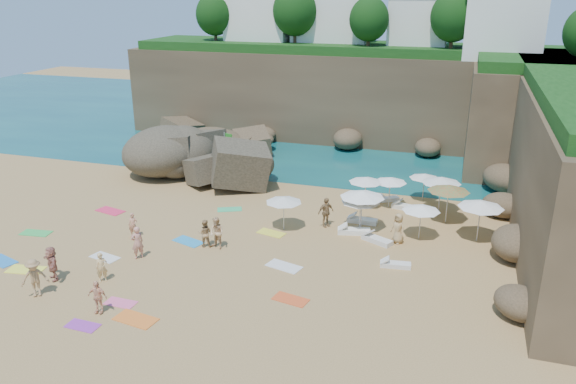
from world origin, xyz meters
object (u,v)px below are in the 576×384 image
(parasol_1, at_px, (424,176))
(person_stand_3, at_px, (326,212))
(parasol_0, at_px, (390,180))
(person_stand_0, at_px, (102,267))
(flag_pole, at_px, (226,149))
(person_stand_4, at_px, (398,228))
(lounger_0, at_px, (362,221))
(person_stand_1, at_px, (205,233))
(person_stand_2, at_px, (259,164))
(rock_outcrop, at_px, (198,178))
(person_stand_6, at_px, (137,242))
(parasol_2, at_px, (366,180))
(person_stand_5, at_px, (192,161))

(parasol_1, distance_m, person_stand_3, 8.21)
(parasol_0, bearing_deg, person_stand_0, -130.00)
(parasol_0, relative_size, person_stand_3, 1.17)
(flag_pole, height_order, person_stand_3, flag_pole)
(person_stand_4, bearing_deg, parasol_1, 117.11)
(lounger_0, relative_size, person_stand_1, 1.15)
(person_stand_0, relative_size, person_stand_2, 0.79)
(rock_outcrop, relative_size, person_stand_2, 4.74)
(parasol_0, relative_size, person_stand_0, 1.43)
(person_stand_0, xyz_separation_m, person_stand_6, (0.31, 2.73, 0.15))
(parasol_1, xyz_separation_m, person_stand_1, (-10.93, -11.03, -0.94))
(lounger_0, relative_size, person_stand_6, 1.01)
(parasol_0, relative_size, person_stand_2, 1.13)
(parasol_0, distance_m, parasol_2, 1.60)
(person_stand_2, distance_m, person_stand_5, 5.55)
(parasol_2, xyz_separation_m, person_stand_4, (2.74, -4.84, -1.04))
(person_stand_1, distance_m, person_stand_5, 14.15)
(parasol_2, height_order, person_stand_2, parasol_2)
(lounger_0, height_order, person_stand_3, person_stand_3)
(parasol_1, relative_size, person_stand_2, 1.05)
(flag_pole, relative_size, person_stand_1, 2.27)
(parasol_0, xyz_separation_m, person_stand_4, (1.26, -5.43, -0.98))
(person_stand_1, xyz_separation_m, person_stand_2, (-1.45, 12.54, 0.15))
(rock_outcrop, height_order, person_stand_2, person_stand_2)
(parasol_1, distance_m, parasol_2, 4.31)
(flag_pole, xyz_separation_m, person_stand_3, (9.23, -6.44, -1.39))
(parasol_1, xyz_separation_m, person_stand_3, (-5.21, -6.29, -0.82))
(parasol_2, bearing_deg, parasol_0, 21.63)
(rock_outcrop, distance_m, person_stand_5, 2.17)
(person_stand_5, bearing_deg, parasol_1, -29.26)
(parasol_0, distance_m, lounger_0, 3.80)
(person_stand_0, bearing_deg, person_stand_6, 42.77)
(parasol_0, bearing_deg, person_stand_2, 161.81)
(rock_outcrop, bearing_deg, flag_pole, 12.37)
(parasol_0, xyz_separation_m, lounger_0, (-1.16, -3.19, -1.72))
(parasol_0, distance_m, person_stand_3, 5.51)
(person_stand_3, bearing_deg, parasol_2, 17.30)
(flag_pole, xyz_separation_m, person_stand_5, (-3.48, 1.11, -1.56))
(person_stand_3, distance_m, person_stand_5, 14.79)
(parasol_2, distance_m, person_stand_4, 5.66)
(person_stand_5, bearing_deg, lounger_0, -48.52)
(person_stand_5, distance_m, person_stand_6, 15.30)
(parasol_1, height_order, person_stand_3, parasol_1)
(lounger_0, bearing_deg, person_stand_6, -139.10)
(lounger_0, height_order, person_stand_5, person_stand_5)
(parasol_2, bearing_deg, person_stand_2, 155.77)
(rock_outcrop, bearing_deg, person_stand_3, -27.45)
(parasol_2, height_order, person_stand_0, parasol_2)
(person_stand_2, bearing_deg, person_stand_6, 115.37)
(person_stand_0, height_order, person_stand_6, person_stand_6)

